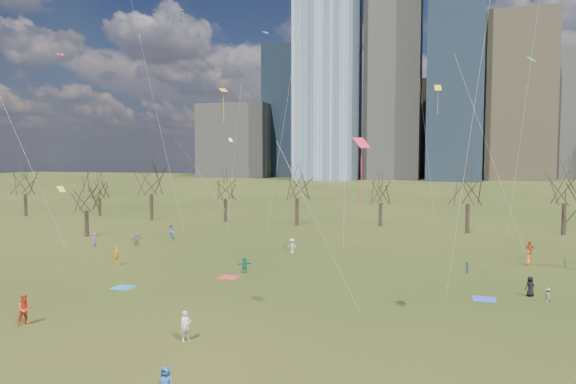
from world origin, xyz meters
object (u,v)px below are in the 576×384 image
(blanket_teal, at_px, (123,287))
(person_1, at_px, (186,326))
(blanket_navy, at_px, (484,299))
(blanket_crimson, at_px, (229,277))
(person_2, at_px, (25,309))
(person_0, at_px, (166,383))
(person_4, at_px, (117,255))

(blanket_teal, xyz_separation_m, person_1, (10.24, -9.04, 0.83))
(person_1, bearing_deg, blanket_navy, -13.22)
(person_1, bearing_deg, blanket_crimson, 51.51)
(blanket_crimson, xyz_separation_m, person_2, (-7.01, -14.94, 0.96))
(blanket_teal, distance_m, person_0, 20.17)
(person_1, bearing_deg, blanket_teal, 85.89)
(blanket_crimson, bearing_deg, person_4, 173.01)
(person_0, relative_size, person_2, 0.74)
(blanket_crimson, height_order, person_0, person_0)
(blanket_teal, relative_size, person_1, 0.95)
(blanket_crimson, xyz_separation_m, person_0, (6.20, -21.09, 0.71))
(person_4, bearing_deg, blanket_crimson, -146.78)
(blanket_teal, distance_m, person_4, 8.91)
(person_2, bearing_deg, blanket_teal, 28.26)
(blanket_crimson, relative_size, person_2, 0.82)
(blanket_teal, xyz_separation_m, person_0, (12.77, -15.59, 0.71))
(person_0, distance_m, person_1, 7.02)
(person_0, xyz_separation_m, person_1, (-2.53, 6.55, 0.12))
(person_0, height_order, person_4, person_4)
(person_2, bearing_deg, person_1, -56.99)
(blanket_crimson, distance_m, person_0, 21.99)
(person_0, relative_size, person_4, 0.77)
(person_1, xyz_separation_m, person_2, (-10.68, -0.39, 0.13))
(blanket_crimson, height_order, person_2, person_2)
(person_2, bearing_deg, blanket_navy, -31.83)
(blanket_navy, bearing_deg, person_2, -152.73)
(blanket_navy, relative_size, person_1, 0.95)
(blanket_navy, height_order, person_1, person_1)
(blanket_crimson, height_order, person_1, person_1)
(person_0, xyz_separation_m, person_2, (-13.21, 6.15, 0.25))
(person_0, xyz_separation_m, person_4, (-18.25, 22.57, 0.22))
(person_0, distance_m, person_2, 14.57)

